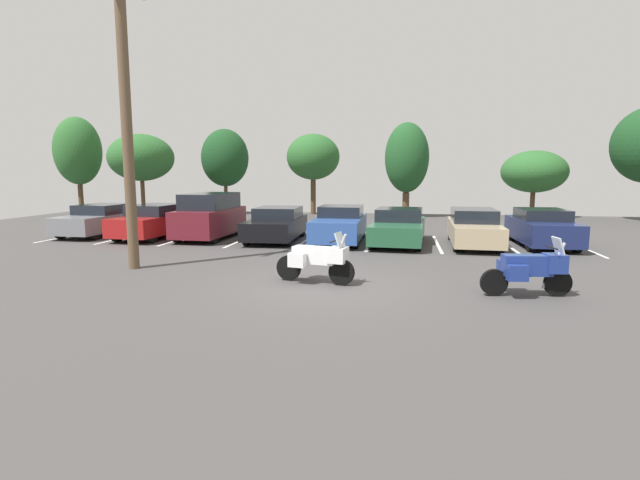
{
  "coord_description": "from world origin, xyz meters",
  "views": [
    {
      "loc": [
        1.93,
        -11.87,
        2.87
      ],
      "look_at": [
        -0.3,
        1.46,
        0.96
      ],
      "focal_mm": 27.12,
      "sensor_mm": 36.0,
      "label": 1
    }
  ],
  "objects_px": {
    "car_navy": "(542,228)",
    "car_grey": "(101,220)",
    "car_red": "(155,221)",
    "car_black": "(276,224)",
    "car_tan": "(474,228)",
    "car_green": "(399,227)",
    "utility_pole": "(126,119)",
    "motorcycle_touring": "(317,259)",
    "car_blue": "(340,225)",
    "car_maroon": "(210,216)",
    "motorcycle_second": "(530,269)"
  },
  "relations": [
    {
      "from": "motorcycle_touring",
      "to": "motorcycle_second",
      "type": "relative_size",
      "value": 1.02
    },
    {
      "from": "car_black",
      "to": "car_blue",
      "type": "distance_m",
      "value": 2.71
    },
    {
      "from": "motorcycle_touring",
      "to": "car_grey",
      "type": "bearing_deg",
      "value": 145.23
    },
    {
      "from": "car_red",
      "to": "car_navy",
      "type": "xyz_separation_m",
      "value": [
        16.08,
        0.23,
        -0.01
      ]
    },
    {
      "from": "motorcycle_touring",
      "to": "car_blue",
      "type": "height_order",
      "value": "car_blue"
    },
    {
      "from": "car_grey",
      "to": "car_navy",
      "type": "relative_size",
      "value": 1.06
    },
    {
      "from": "car_green",
      "to": "utility_pole",
      "type": "bearing_deg",
      "value": -140.47
    },
    {
      "from": "car_tan",
      "to": "utility_pole",
      "type": "xyz_separation_m",
      "value": [
        -10.69,
        -6.36,
        3.67
      ]
    },
    {
      "from": "car_grey",
      "to": "car_blue",
      "type": "bearing_deg",
      "value": -2.05
    },
    {
      "from": "car_grey",
      "to": "car_green",
      "type": "bearing_deg",
      "value": -2.26
    },
    {
      "from": "car_grey",
      "to": "car_tan",
      "type": "height_order",
      "value": "car_tan"
    },
    {
      "from": "car_tan",
      "to": "car_black",
      "type": "bearing_deg",
      "value": 178.32
    },
    {
      "from": "car_black",
      "to": "car_tan",
      "type": "bearing_deg",
      "value": -1.68
    },
    {
      "from": "car_green",
      "to": "car_navy",
      "type": "distance_m",
      "value": 5.51
    },
    {
      "from": "car_red",
      "to": "car_tan",
      "type": "xyz_separation_m",
      "value": [
        13.48,
        -0.15,
        -0.02
      ]
    },
    {
      "from": "motorcycle_second",
      "to": "car_maroon",
      "type": "distance_m",
      "value": 13.76
    },
    {
      "from": "motorcycle_second",
      "to": "car_blue",
      "type": "bearing_deg",
      "value": 124.06
    },
    {
      "from": "car_red",
      "to": "car_navy",
      "type": "bearing_deg",
      "value": 0.81
    },
    {
      "from": "motorcycle_touring",
      "to": "utility_pole",
      "type": "relative_size",
      "value": 0.25
    },
    {
      "from": "car_red",
      "to": "car_blue",
      "type": "bearing_deg",
      "value": 0.39
    },
    {
      "from": "car_maroon",
      "to": "car_green",
      "type": "xyz_separation_m",
      "value": [
        8.07,
        -0.18,
        -0.31
      ]
    },
    {
      "from": "car_maroon",
      "to": "car_tan",
      "type": "relative_size",
      "value": 0.9
    },
    {
      "from": "motorcycle_second",
      "to": "car_blue",
      "type": "xyz_separation_m",
      "value": [
        -5.45,
        8.06,
        0.06
      ]
    },
    {
      "from": "car_red",
      "to": "car_black",
      "type": "xyz_separation_m",
      "value": [
        5.47,
        0.09,
        -0.04
      ]
    },
    {
      "from": "car_blue",
      "to": "utility_pole",
      "type": "height_order",
      "value": "utility_pole"
    },
    {
      "from": "car_tan",
      "to": "utility_pole",
      "type": "distance_m",
      "value": 12.97
    },
    {
      "from": "car_tan",
      "to": "car_navy",
      "type": "relative_size",
      "value": 1.07
    },
    {
      "from": "motorcycle_touring",
      "to": "car_maroon",
      "type": "bearing_deg",
      "value": 128.45
    },
    {
      "from": "car_red",
      "to": "utility_pole",
      "type": "distance_m",
      "value": 7.97
    },
    {
      "from": "motorcycle_touring",
      "to": "car_grey",
      "type": "height_order",
      "value": "car_grey"
    },
    {
      "from": "motorcycle_second",
      "to": "car_red",
      "type": "xyz_separation_m",
      "value": [
        -13.63,
        8.0,
        0.07
      ]
    },
    {
      "from": "car_navy",
      "to": "car_grey",
      "type": "bearing_deg",
      "value": 179.33
    },
    {
      "from": "car_black",
      "to": "car_blue",
      "type": "bearing_deg",
      "value": -0.71
    },
    {
      "from": "car_black",
      "to": "car_tan",
      "type": "distance_m",
      "value": 8.01
    },
    {
      "from": "motorcycle_second",
      "to": "car_maroon",
      "type": "height_order",
      "value": "car_maroon"
    },
    {
      "from": "car_black",
      "to": "utility_pole",
      "type": "relative_size",
      "value": 0.53
    },
    {
      "from": "car_black",
      "to": "motorcycle_second",
      "type": "bearing_deg",
      "value": -44.78
    },
    {
      "from": "car_green",
      "to": "car_tan",
      "type": "bearing_deg",
      "value": -1.29
    },
    {
      "from": "motorcycle_second",
      "to": "utility_pole",
      "type": "height_order",
      "value": "utility_pole"
    },
    {
      "from": "motorcycle_touring",
      "to": "car_green",
      "type": "relative_size",
      "value": 0.43
    },
    {
      "from": "car_grey",
      "to": "utility_pole",
      "type": "xyz_separation_m",
      "value": [
        5.7,
        -6.96,
        3.69
      ]
    },
    {
      "from": "car_maroon",
      "to": "car_tan",
      "type": "xyz_separation_m",
      "value": [
        10.97,
        -0.24,
        -0.28
      ]
    },
    {
      "from": "car_blue",
      "to": "car_navy",
      "type": "xyz_separation_m",
      "value": [
        7.9,
        0.17,
        0.0
      ]
    },
    {
      "from": "car_red",
      "to": "car_navy",
      "type": "distance_m",
      "value": 16.08
    },
    {
      "from": "motorcycle_touring",
      "to": "car_navy",
      "type": "bearing_deg",
      "value": 45.69
    },
    {
      "from": "car_blue",
      "to": "car_navy",
      "type": "height_order",
      "value": "car_blue"
    },
    {
      "from": "car_red",
      "to": "motorcycle_second",
      "type": "bearing_deg",
      "value": -30.43
    },
    {
      "from": "car_navy",
      "to": "utility_pole",
      "type": "distance_m",
      "value": 15.34
    },
    {
      "from": "car_black",
      "to": "utility_pole",
      "type": "distance_m",
      "value": 8.02
    },
    {
      "from": "car_green",
      "to": "utility_pole",
      "type": "relative_size",
      "value": 0.58
    }
  ]
}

